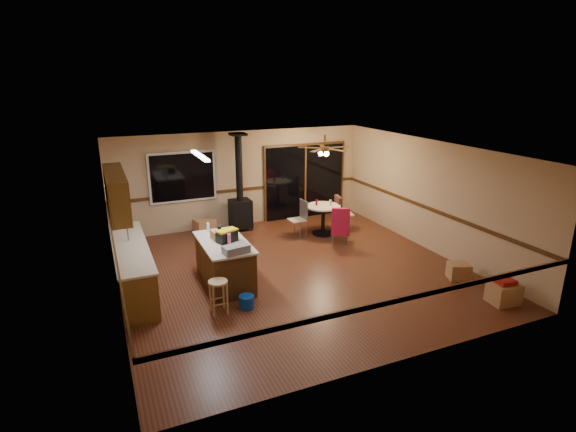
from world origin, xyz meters
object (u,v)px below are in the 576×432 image
toolbox_black (227,236)px  dining_table (323,215)px  bar_stool (219,297)px  chair_near (340,222)px  chair_left (301,214)px  chair_right (339,209)px  wood_stove (240,204)px  box_corner_b (459,271)px  kitchen_island (225,263)px  toolbox_grey (236,249)px  box_corner_a (504,293)px  blue_bucket (247,302)px  box_under_window (205,227)px

toolbox_black → dining_table: (3.11, 1.88, -0.48)m
bar_stool → chair_near: size_ratio=0.88×
chair_left → chair_right: same height
wood_stove → chair_near: wood_stove is taller
bar_stool → box_corner_b: bar_stool is taller
kitchen_island → chair_left: (2.58, 1.95, 0.14)m
toolbox_grey → kitchen_island: bearing=94.2°
chair_left → box_corner_a: bearing=-68.3°
wood_stove → blue_bucket: (-1.22, -4.16, -0.61)m
bar_stool → chair_right: bearing=36.3°
blue_bucket → dining_table: dining_table is taller
box_under_window → toolbox_grey: bearing=-94.1°
wood_stove → dining_table: (1.87, -1.20, -0.20)m
box_under_window → box_corner_b: (4.14, -4.78, -0.03)m
dining_table → box_under_window: 3.13m
kitchen_island → box_corner_a: (4.46, -2.80, -0.26)m
kitchen_island → toolbox_grey: 0.85m
kitchen_island → chair_near: (3.19, 0.98, 0.14)m
kitchen_island → toolbox_black: (0.06, -0.04, 0.56)m
box_under_window → box_corner_a: bearing=-54.9°
blue_bucket → dining_table: bearing=43.7°
chair_left → box_under_window: 2.56m
toolbox_grey → chair_left: bearing=46.0°
toolbox_grey → box_corner_b: size_ratio=1.15×
chair_near → wood_stove: bearing=132.4°
kitchen_island → box_under_window: kitchen_island is taller
wood_stove → box_under_window: bearing=177.1°
toolbox_grey → chair_near: toolbox_grey is taller
box_corner_b → box_corner_a: bearing=-89.8°
toolbox_grey → box_under_window: 3.85m
wood_stove → bar_stool: bearing=-112.6°
blue_bucket → box_under_window: bearing=86.7°
box_corner_a → chair_near: bearing=108.6°
chair_near → chair_right: size_ratio=1.00×
box_under_window → dining_table: bearing=-23.7°
chair_right → box_corner_a: bearing=-80.8°
toolbox_black → blue_bucket: bearing=-89.1°
bar_stool → dining_table: 4.64m
kitchen_island → chair_near: 3.34m
chair_near → box_under_window: chair_near is taller
wood_stove → bar_stool: size_ratio=4.11×
bar_stool → chair_near: chair_near is taller
bar_stool → box_corner_a: bearing=-19.3°
chair_near → kitchen_island: bearing=-162.9°
box_corner_a → box_under_window: bearing=125.1°
box_corner_a → chair_right: bearing=99.2°
chair_near → chair_left: bearing=122.4°
box_corner_a → dining_table: bearing=105.6°
bar_stool → kitchen_island: bearing=68.8°
chair_left → dining_table: bearing=-10.0°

